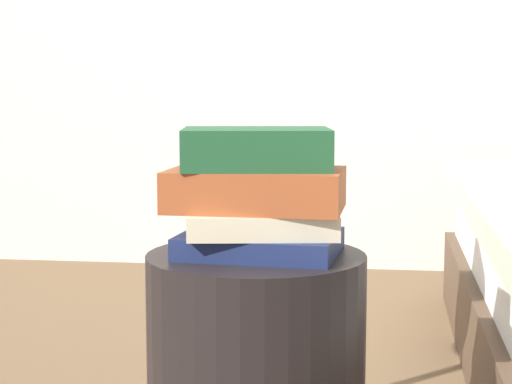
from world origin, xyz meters
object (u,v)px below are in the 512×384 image
book_cream (262,221)px  book_rust (256,189)px  book_forest (257,149)px  book_navy (260,244)px

book_cream → book_rust: size_ratio=0.84×
book_forest → book_navy: bearing=-66.6°
book_navy → book_cream: bearing=72.4°
book_navy → book_forest: 0.15m
book_navy → book_rust: size_ratio=0.90×
book_navy → book_rust: (-0.01, 0.00, 0.09)m
book_navy → book_rust: 0.09m
book_navy → book_cream: book_cream is taller
book_cream → book_navy: bearing=-122.0°
book_rust → book_forest: bearing=91.7°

